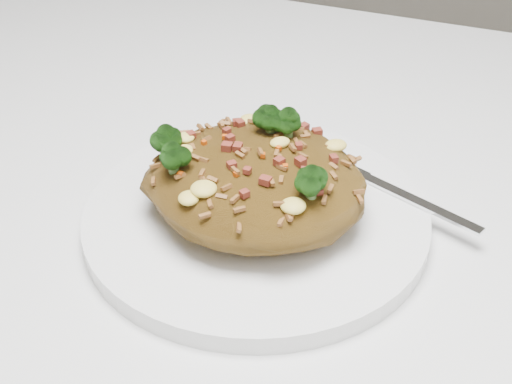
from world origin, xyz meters
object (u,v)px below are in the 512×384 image
fork (391,189)px  fried_rice (255,172)px  plate (256,217)px  dining_table (266,297)px

fork → fried_rice: bearing=-124.8°
plate → fork: 0.10m
plate → fried_rice: size_ratio=1.58×
dining_table → plate: bearing=-90.5°
plate → fried_rice: bearing=174.6°
dining_table → fried_rice: (-0.00, -0.02, 0.14)m
fried_rice → fork: fried_rice is taller
plate → fried_rice: (-0.00, 0.00, 0.04)m
dining_table → plate: (-0.00, -0.02, 0.10)m
plate → fork: bearing=34.3°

